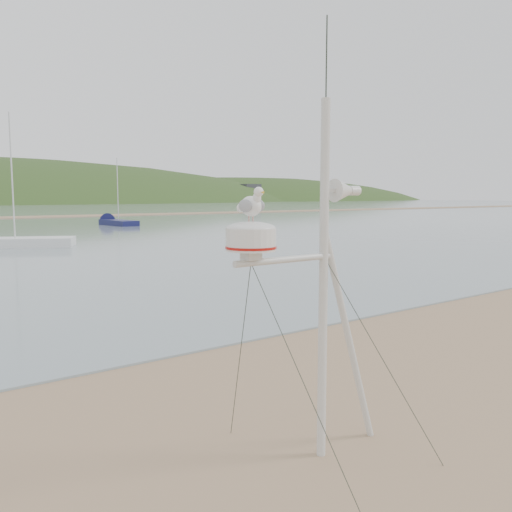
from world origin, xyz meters
TOP-DOWN VIEW (x-y plane):
  - ground at (0.00, 0.00)m, footprint 560.00×560.00m
  - mast_rig at (1.55, -0.32)m, footprint 2.11×2.26m
  - sailboat_blue_far at (18.33, 46.88)m, footprint 2.01×7.12m

SIDE VIEW (x-z plane):
  - ground at x=0.00m, z-range 0.00..0.00m
  - sailboat_blue_far at x=18.33m, z-range -3.20..3.81m
  - mast_rig at x=1.55m, z-range -1.23..3.54m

